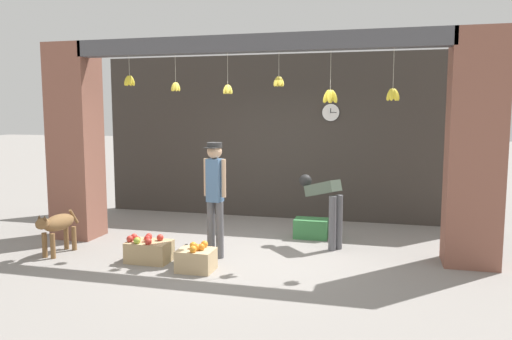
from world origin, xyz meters
name	(u,v)px	position (x,y,z in m)	size (l,w,h in m)	color
ground_plane	(249,254)	(0.00, 0.00, 0.00)	(60.00, 60.00, 0.00)	gray
shop_back_wall	(285,137)	(0.00, 2.61, 1.57)	(7.33, 0.12, 3.13)	#38332D
shop_pillar_left	(76,142)	(-3.01, 0.30, 1.57)	(0.70, 0.60, 3.13)	brown
shop_pillar_right	(475,149)	(3.01, 0.30, 1.57)	(0.70, 0.60, 3.13)	brown
storefront_awning	(252,46)	(0.01, 0.12, 2.98)	(5.43, 0.27, 0.97)	#4C4C51
dog	(57,225)	(-2.69, -0.70, 0.43)	(0.28, 0.86, 0.64)	brown
shopkeeper	(215,190)	(-0.43, -0.26, 0.96)	(0.34, 0.28, 1.64)	#56565B
worker_stooping	(325,201)	(1.00, 0.71, 0.71)	(0.72, 0.61, 1.07)	#56565B
fruit_crate_oranges	(196,259)	(-0.47, -0.90, 0.16)	(0.47, 0.38, 0.37)	tan
fruit_crate_apples	(149,250)	(-1.25, -0.69, 0.16)	(0.59, 0.40, 0.37)	tan
produce_box_green	(311,228)	(0.73, 1.17, 0.16)	(0.55, 0.35, 0.31)	#387A42
water_bottle	(187,254)	(-0.74, -0.58, 0.12)	(0.07, 0.07, 0.25)	#38934C
wall_clock	(331,112)	(0.87, 2.54, 2.04)	(0.34, 0.03, 0.34)	black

